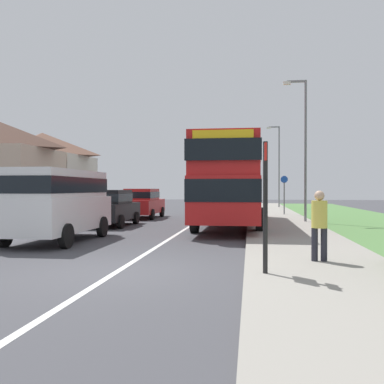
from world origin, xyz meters
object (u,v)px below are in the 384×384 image
at_px(street_lamp_mid, 303,141).
at_px(double_decker_bus, 230,179).
at_px(parked_van_white, 58,199).
at_px(street_lamp_far, 278,161).
at_px(bus_stop_sign, 265,198).
at_px(parked_car_red, 143,202).
at_px(parked_car_black, 110,206).
at_px(cycle_route_sign, 284,193).
at_px(pedestrian_at_stop, 319,222).

bearing_deg(street_lamp_mid, double_decker_bus, -152.53).
bearing_deg(parked_van_white, street_lamp_far, 71.08).
bearing_deg(bus_stop_sign, parked_car_red, 111.72).
relative_size(parked_van_white, bus_stop_sign, 1.89).
relative_size(parked_car_black, parked_car_red, 0.92).
height_order(cycle_route_sign, street_lamp_far, street_lamp_far).
bearing_deg(parked_car_red, pedestrian_at_stop, -62.41).
xyz_separation_m(parked_car_black, pedestrian_at_stop, (7.86, -9.31, 0.07)).
xyz_separation_m(parked_car_red, pedestrian_at_stop, (7.71, -14.75, 0.04)).
distance_m(pedestrian_at_stop, cycle_route_sign, 17.70).
bearing_deg(pedestrian_at_stop, parked_car_red, 117.59).
bearing_deg(street_lamp_mid, parked_van_white, -136.38).
bearing_deg(bus_stop_sign, street_lamp_far, 85.95).
height_order(double_decker_bus, street_lamp_mid, street_lamp_mid).
xyz_separation_m(bus_stop_sign, street_lamp_far, (2.13, 30.09, 2.59)).
bearing_deg(street_lamp_far, street_lamp_mid, -89.44).
distance_m(parked_car_black, street_lamp_mid, 9.81).
distance_m(parked_car_black, pedestrian_at_stop, 12.18).
distance_m(cycle_route_sign, street_lamp_far, 11.22).
xyz_separation_m(parked_car_black, street_lamp_far, (8.77, 19.26, 3.22)).
distance_m(parked_car_red, street_lamp_far, 16.59).
xyz_separation_m(double_decker_bus, parked_car_red, (-5.31, 4.70, -1.21)).
bearing_deg(cycle_route_sign, double_decker_bus, -111.49).
bearing_deg(street_lamp_far, cycle_route_sign, -91.55).
bearing_deg(cycle_route_sign, parked_car_red, -160.56).
bearing_deg(parked_van_white, pedestrian_at_stop, -24.55).
bearing_deg(double_decker_bus, cycle_route_sign, 68.51).
bearing_deg(cycle_route_sign, street_lamp_mid, -85.51).
relative_size(double_decker_bus, pedestrian_at_stop, 6.90).
xyz_separation_m(parked_car_black, street_lamp_mid, (8.94, 2.54, 3.14)).
relative_size(parked_van_white, parked_car_black, 1.21).
relative_size(cycle_route_sign, street_lamp_far, 0.35).
bearing_deg(street_lamp_mid, bus_stop_sign, -99.74).
distance_m(double_decker_bus, street_lamp_mid, 4.35).
xyz_separation_m(double_decker_bus, street_lamp_far, (3.30, 18.52, 1.98)).
bearing_deg(street_lamp_mid, pedestrian_at_stop, -95.16).
distance_m(double_decker_bus, parked_van_white, 8.45).
xyz_separation_m(cycle_route_sign, street_lamp_mid, (0.46, -5.83, 2.62)).
bearing_deg(pedestrian_at_stop, bus_stop_sign, -128.77).
height_order(parked_car_red, cycle_route_sign, cycle_route_sign).
bearing_deg(parked_van_white, parked_car_black, 91.80).
distance_m(parked_car_black, street_lamp_far, 21.41).
distance_m(pedestrian_at_stop, street_lamp_mid, 12.29).
distance_m(bus_stop_sign, street_lamp_mid, 13.80).
bearing_deg(double_decker_bus, parked_van_white, -128.96).
distance_m(double_decker_bus, pedestrian_at_stop, 10.40).
bearing_deg(parked_car_red, double_decker_bus, -41.49).
relative_size(street_lamp_mid, street_lamp_far, 0.98).
bearing_deg(bus_stop_sign, parked_van_white, 142.06).
height_order(bus_stop_sign, street_lamp_far, street_lamp_far).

